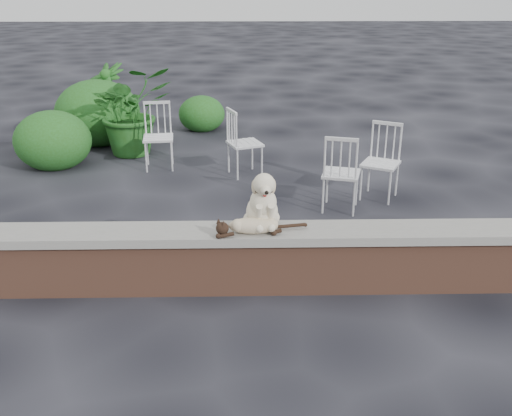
{
  "coord_description": "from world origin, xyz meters",
  "views": [
    {
      "loc": [
        0.09,
        -4.59,
        2.67
      ],
      "look_at": [
        0.19,
        0.2,
        0.7
      ],
      "focal_mm": 40.68,
      "sensor_mm": 36.0,
      "label": 1
    }
  ],
  "objects_px": {
    "chair_e": "(245,142)",
    "potted_plant_b": "(109,100)",
    "cat": "(253,225)",
    "chair_c": "(341,172)",
    "dog": "(262,198)",
    "chair_d": "(381,162)",
    "potted_plant_a": "(131,110)",
    "chair_b": "(158,137)"
  },
  "relations": [
    {
      "from": "cat",
      "to": "chair_d",
      "type": "relative_size",
      "value": 1.01
    },
    {
      "from": "cat",
      "to": "chair_c",
      "type": "xyz_separation_m",
      "value": [
        1.07,
        1.93,
        -0.19
      ]
    },
    {
      "from": "chair_b",
      "to": "potted_plant_b",
      "type": "bearing_deg",
      "value": 115.11
    },
    {
      "from": "chair_c",
      "to": "chair_d",
      "type": "relative_size",
      "value": 1.0
    },
    {
      "from": "chair_c",
      "to": "chair_b",
      "type": "relative_size",
      "value": 1.0
    },
    {
      "from": "dog",
      "to": "potted_plant_a",
      "type": "height_order",
      "value": "potted_plant_a"
    },
    {
      "from": "chair_e",
      "to": "chair_b",
      "type": "distance_m",
      "value": 1.28
    },
    {
      "from": "dog",
      "to": "chair_c",
      "type": "height_order",
      "value": "dog"
    },
    {
      "from": "cat",
      "to": "potted_plant_b",
      "type": "xyz_separation_m",
      "value": [
        -2.37,
        5.34,
        -0.04
      ]
    },
    {
      "from": "chair_c",
      "to": "chair_e",
      "type": "xyz_separation_m",
      "value": [
        -1.13,
        1.31,
        0.0
      ]
    },
    {
      "from": "dog",
      "to": "chair_b",
      "type": "bearing_deg",
      "value": 105.49
    },
    {
      "from": "dog",
      "to": "potted_plant_b",
      "type": "height_order",
      "value": "potted_plant_b"
    },
    {
      "from": "chair_d",
      "to": "cat",
      "type": "bearing_deg",
      "value": -97.75
    },
    {
      "from": "cat",
      "to": "chair_b",
      "type": "bearing_deg",
      "value": 103.52
    },
    {
      "from": "chair_c",
      "to": "potted_plant_a",
      "type": "bearing_deg",
      "value": -24.52
    },
    {
      "from": "chair_e",
      "to": "potted_plant_a",
      "type": "height_order",
      "value": "potted_plant_a"
    },
    {
      "from": "potted_plant_b",
      "to": "cat",
      "type": "bearing_deg",
      "value": -66.04
    },
    {
      "from": "chair_e",
      "to": "dog",
      "type": "bearing_deg",
      "value": 161.76
    },
    {
      "from": "cat",
      "to": "chair_e",
      "type": "bearing_deg",
      "value": 84.52
    },
    {
      "from": "chair_c",
      "to": "chair_e",
      "type": "relative_size",
      "value": 1.0
    },
    {
      "from": "chair_c",
      "to": "chair_d",
      "type": "distance_m",
      "value": 0.66
    },
    {
      "from": "dog",
      "to": "chair_d",
      "type": "relative_size",
      "value": 0.57
    },
    {
      "from": "chair_e",
      "to": "cat",
      "type": "bearing_deg",
      "value": 160.23
    },
    {
      "from": "chair_c",
      "to": "chair_d",
      "type": "xyz_separation_m",
      "value": [
        0.55,
        0.36,
        0.0
      ]
    },
    {
      "from": "cat",
      "to": "chair_c",
      "type": "bearing_deg",
      "value": 54.44
    },
    {
      "from": "potted_plant_a",
      "to": "chair_b",
      "type": "bearing_deg",
      "value": -56.33
    },
    {
      "from": "cat",
      "to": "chair_e",
      "type": "xyz_separation_m",
      "value": [
        -0.06,
        3.24,
        -0.19
      ]
    },
    {
      "from": "chair_d",
      "to": "chair_b",
      "type": "distance_m",
      "value": 3.18
    },
    {
      "from": "chair_c",
      "to": "potted_plant_b",
      "type": "bearing_deg",
      "value": -29.57
    },
    {
      "from": "dog",
      "to": "chair_d",
      "type": "height_order",
      "value": "dog"
    },
    {
      "from": "potted_plant_a",
      "to": "dog",
      "type": "bearing_deg",
      "value": -65.69
    },
    {
      "from": "potted_plant_b",
      "to": "chair_e",
      "type": "bearing_deg",
      "value": -42.24
    },
    {
      "from": "cat",
      "to": "potted_plant_b",
      "type": "distance_m",
      "value": 5.84
    },
    {
      "from": "chair_c",
      "to": "chair_d",
      "type": "height_order",
      "value": "same"
    },
    {
      "from": "chair_e",
      "to": "chair_d",
      "type": "bearing_deg",
      "value": -140.25
    },
    {
      "from": "potted_plant_b",
      "to": "dog",
      "type": "bearing_deg",
      "value": -64.7
    },
    {
      "from": "chair_e",
      "to": "potted_plant_b",
      "type": "height_order",
      "value": "potted_plant_b"
    },
    {
      "from": "cat",
      "to": "chair_d",
      "type": "xyz_separation_m",
      "value": [
        1.62,
        2.29,
        -0.19
      ]
    },
    {
      "from": "dog",
      "to": "chair_c",
      "type": "xyz_separation_m",
      "value": [
        0.99,
        1.78,
        -0.38
      ]
    },
    {
      "from": "chair_c",
      "to": "chair_e",
      "type": "bearing_deg",
      "value": -34.04
    },
    {
      "from": "chair_c",
      "to": "chair_b",
      "type": "xyz_separation_m",
      "value": [
        -2.37,
        1.63,
        0.0
      ]
    },
    {
      "from": "chair_e",
      "to": "chair_b",
      "type": "xyz_separation_m",
      "value": [
        -1.24,
        0.32,
        0.0
      ]
    }
  ]
}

